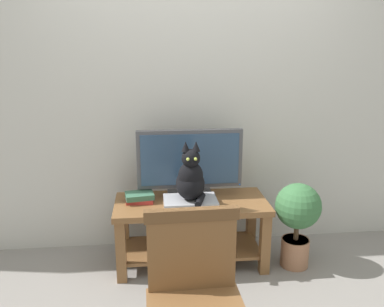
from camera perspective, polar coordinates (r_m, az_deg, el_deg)
name	(u,v)px	position (r m, az deg, el deg)	size (l,w,h in m)	color
ground_plane	(207,302)	(2.81, 2.20, -20.41)	(12.00, 12.00, 0.00)	gray
back_wall	(192,76)	(3.21, 0.05, 10.99)	(7.00, 0.12, 2.80)	beige
tv_stand	(191,221)	(3.06, -0.10, -9.62)	(1.14, 0.51, 0.51)	brown
tv	(190,162)	(3.01, -0.31, -1.27)	(0.80, 0.20, 0.52)	#4C4C51
media_box	(190,203)	(2.88, -0.25, -7.10)	(0.38, 0.25, 0.07)	#ADADB2
cat	(191,178)	(2.80, -0.20, -3.54)	(0.21, 0.30, 0.43)	black
wooden_chair	(195,293)	(1.94, 0.44, -19.37)	(0.46, 0.46, 0.90)	brown
book_stack	(140,197)	(3.01, -7.47, -6.23)	(0.22, 0.18, 0.07)	#B2332D
potted_plant	(297,216)	(3.10, 14.84, -8.60)	(0.34, 0.34, 0.66)	#9E6B4C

